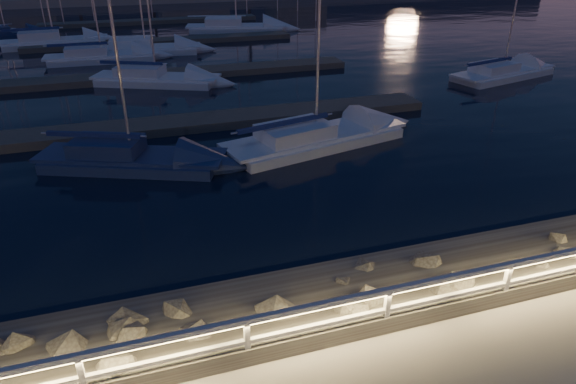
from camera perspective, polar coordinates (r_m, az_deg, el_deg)
The scene contains 14 objects.
ground at distance 11.16m, azimuth 5.97°, elevation -15.89°, with size 400.00×400.00×0.00m, color gray.
harbor_water at distance 39.74m, azimuth -12.70°, elevation 13.58°, with size 400.00×440.00×0.60m.
guard_rail at distance 10.63m, azimuth 5.82°, elevation -12.89°, with size 44.11×0.12×1.06m.
riprap at distance 12.35m, azimuth -0.52°, elevation -12.44°, with size 31.34×2.97×1.31m.
floating_docks at distance 40.88m, azimuth -12.99°, elevation 14.72°, with size 22.00×36.00×0.40m.
sailboat_b at distance 20.98m, azimuth -17.48°, elevation 3.77°, with size 7.41×4.67×12.30m.
sailboat_c at distance 33.07m, azimuth -14.77°, elevation 12.22°, with size 7.79×5.10×12.94m.
sailboat_d at distance 22.11m, azimuth 2.63°, elevation 6.15°, with size 8.61×4.29×14.04m.
sailboat_g at distance 40.53m, azimuth -20.28°, elevation 14.01°, with size 7.91×2.64×13.27m.
sailboat_h at distance 36.13m, azimuth 22.60°, elevation 12.23°, with size 8.08×4.11×13.17m.
sailboat_j at distance 47.80m, azimuth -24.78°, elevation 15.00°, with size 8.54×3.10×14.28m.
sailboat_k at distance 42.39m, azimuth -15.86°, elevation 15.13°, with size 8.53×3.53×14.07m.
sailboat_l at distance 51.50m, azimuth -6.05°, elevation 17.82°, with size 9.74×4.94×15.86m.
sailboat_n at distance 53.72m, azimuth -29.01°, elevation 15.11°, with size 6.74×3.72×11.09m.
Camera 1 is at (-3.58, -7.45, 7.49)m, focal length 32.00 mm.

